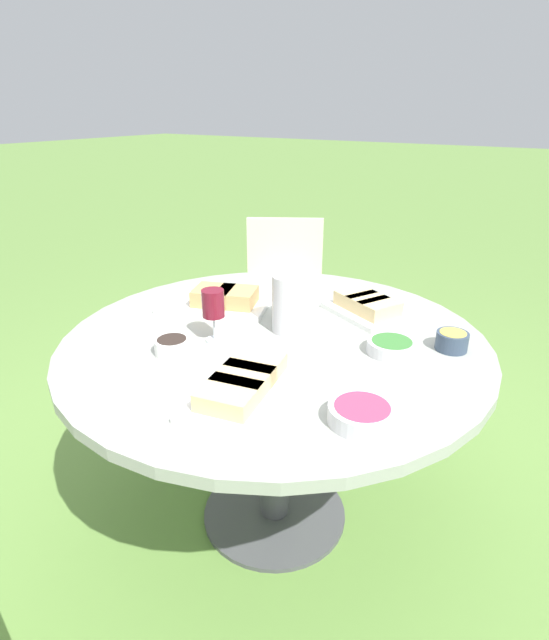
{
  "coord_description": "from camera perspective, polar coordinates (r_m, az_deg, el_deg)",
  "views": [
    {
      "loc": [
        -0.81,
        1.26,
        1.48
      ],
      "look_at": [
        0.0,
        0.0,
        0.83
      ],
      "focal_mm": 28.0,
      "sensor_mm": 36.0,
      "label": 1
    }
  ],
  "objects": [
    {
      "name": "platter_bread_main",
      "position": [
        1.85,
        10.51,
        1.54
      ],
      "size": [
        0.35,
        0.31,
        0.07
      ],
      "color": "white",
      "rests_on": "dining_table"
    },
    {
      "name": "ground_plane",
      "position": [
        2.11,
        0.0,
        -21.23
      ],
      "size": [
        40.0,
        40.0,
        0.0
      ],
      "primitive_type": "plane",
      "color": "#668E42"
    },
    {
      "name": "wine_glass",
      "position": [
        1.59,
        -7.02,
        1.69
      ],
      "size": [
        0.07,
        0.07,
        0.18
      ],
      "color": "silver",
      "rests_on": "dining_table"
    },
    {
      "name": "handbag",
      "position": [
        2.99,
        -11.29,
        -4.06
      ],
      "size": [
        0.3,
        0.14,
        0.37
      ],
      "color": "brown",
      "rests_on": "ground_plane"
    },
    {
      "name": "bowl_salad",
      "position": [
        1.59,
        13.22,
        -2.92
      ],
      "size": [
        0.15,
        0.15,
        0.04
      ],
      "color": "silver",
      "rests_on": "dining_table"
    },
    {
      "name": "dining_table",
      "position": [
        1.71,
        0.0,
        -5.13
      ],
      "size": [
        1.4,
        1.4,
        0.77
      ],
      "color": "#4C4C51",
      "rests_on": "ground_plane"
    },
    {
      "name": "chair_near_left",
      "position": [
        2.89,
        1.09,
        4.02
      ],
      "size": [
        0.59,
        0.58,
        0.89
      ],
      "color": "beige",
      "rests_on": "ground_plane"
    },
    {
      "name": "platter_charcuterie",
      "position": [
        1.33,
        -3.59,
        -7.39
      ],
      "size": [
        0.28,
        0.41,
        0.07
      ],
      "color": "white",
      "rests_on": "dining_table"
    },
    {
      "name": "bowl_dip_red",
      "position": [
        1.24,
        9.95,
        -10.45
      ],
      "size": [
        0.17,
        0.17,
        0.05
      ],
      "color": "silver",
      "rests_on": "dining_table"
    },
    {
      "name": "water_pitcher",
      "position": [
        1.67,
        1.56,
        1.89
      ],
      "size": [
        0.12,
        0.11,
        0.2
      ],
      "color": "silver",
      "rests_on": "dining_table"
    },
    {
      "name": "bowl_olives",
      "position": [
        1.57,
        -11.61,
        -2.85
      ],
      "size": [
        0.11,
        0.11,
        0.05
      ],
      "color": "white",
      "rests_on": "dining_table"
    },
    {
      "name": "platter_sandwich_side",
      "position": [
        1.89,
        -6.22,
        2.26
      ],
      "size": [
        0.45,
        0.34,
        0.08
      ],
      "color": "white",
      "rests_on": "dining_table"
    },
    {
      "name": "cup_water_near",
      "position": [
        1.8,
        1.48,
        1.84
      ],
      "size": [
        0.08,
        0.08,
        0.1
      ],
      "color": "silver",
      "rests_on": "dining_table"
    },
    {
      "name": "bowl_fries",
      "position": [
        1.66,
        19.63,
        -2.16
      ],
      "size": [
        0.1,
        0.1,
        0.06
      ],
      "color": "#334256",
      "rests_on": "dining_table"
    }
  ]
}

